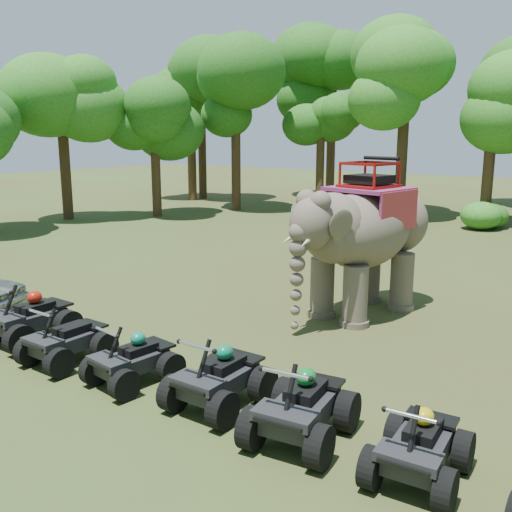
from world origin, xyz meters
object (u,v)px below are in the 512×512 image
Objects in this scene: atv_2 at (132,353)px; atv_5 at (420,438)px; elephant at (365,237)px; atv_3 at (219,370)px; atv_0 at (29,312)px; atv_4 at (302,398)px; atv_1 at (66,334)px.

atv_5 is (5.39, 0.16, 0.00)m from atv_2.
elephant reaches higher than atv_3.
atv_5 is (8.92, -0.02, -0.10)m from atv_0.
atv_0 reaches higher than atv_5.
atv_0 is 1.17× the size of atv_2.
atv_0 is 3.54m from atv_2.
atv_2 is 3.58m from atv_4.
atv_3 is at bearing 5.32° from atv_1.
atv_4 reaches higher than atv_5.
elephant is at bearing 51.12° from atv_0.
atv_4 is at bearing 2.45° from atv_1.
atv_0 reaches higher than atv_3.
atv_2 is (1.82, 0.11, -0.03)m from atv_1.
atv_4 is at bearing 8.76° from atv_2.
atv_4 is at bearing -4.63° from atv_3.
atv_0 is 8.92m from atv_5.
atv_4 reaches higher than atv_1.
atv_3 is (3.70, 0.34, 0.03)m from atv_1.
atv_0 is 1.73m from atv_1.
atv_4 is (1.70, -0.12, 0.02)m from atv_3.
atv_3 reaches higher than atv_1.
elephant is 2.69× the size of atv_3.
atv_2 is 0.99× the size of atv_5.
atv_0 is at bearing -176.09° from atv_2.
atv_1 is 3.72m from atv_3.
elephant is 2.62× the size of atv_4.
elephant is at bearing 82.92° from atv_2.
elephant reaches higher than atv_2.
atv_4 is 1.82m from atv_5.
atv_2 is at bearing 174.56° from atv_4.
atv_5 is (3.51, -0.07, -0.05)m from atv_3.
elephant is at bearing 62.47° from atv_1.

